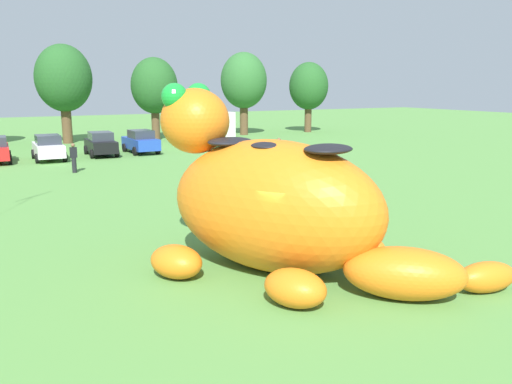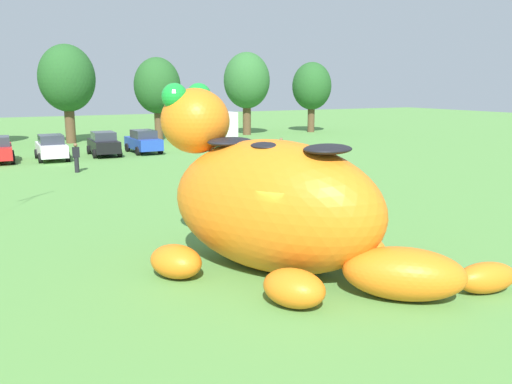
% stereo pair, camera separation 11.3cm
% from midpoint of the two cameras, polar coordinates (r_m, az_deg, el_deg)
% --- Properties ---
extents(ground_plane, '(160.00, 160.00, 0.00)m').
position_cam_midpoint_polar(ground_plane, '(14.47, 3.45, -8.70)').
color(ground_plane, '#568E42').
extents(giant_inflatable_creature, '(8.09, 8.49, 5.06)m').
position_cam_midpoint_polar(giant_inflatable_creature, '(14.22, 2.17, -1.27)').
color(giant_inflatable_creature, orange).
rests_on(giant_inflatable_creature, ground).
extents(car_white, '(1.96, 4.11, 1.72)m').
position_cam_midpoint_polar(car_white, '(38.23, -21.23, 4.53)').
color(car_white, white).
rests_on(car_white, ground).
extents(car_black, '(2.02, 4.14, 1.72)m').
position_cam_midpoint_polar(car_black, '(39.46, -16.11, 5.06)').
color(car_black, black).
rests_on(car_black, ground).
extents(car_blue, '(2.08, 4.17, 1.72)m').
position_cam_midpoint_polar(car_blue, '(40.32, -12.03, 5.38)').
color(car_blue, '#2347B7').
rests_on(car_blue, ground).
extents(box_truck, '(2.76, 6.54, 2.95)m').
position_cam_midpoint_polar(box_truck, '(43.00, -5.11, 6.95)').
color(box_truck, silver).
rests_on(box_truck, ground).
extents(tree_centre_left, '(4.75, 4.75, 8.42)m').
position_cam_midpoint_polar(tree_centre_left, '(48.78, -19.75, 11.47)').
color(tree_centre_left, brown).
rests_on(tree_centre_left, ground).
extents(tree_centre, '(4.21, 4.21, 7.47)m').
position_cam_midpoint_polar(tree_centre, '(49.55, -10.58, 11.20)').
color(tree_centre, brown).
rests_on(tree_centre, ground).
extents(tree_centre_right, '(4.63, 4.63, 8.22)m').
position_cam_midpoint_polar(tree_centre_right, '(53.90, -0.95, 11.93)').
color(tree_centre_right, brown).
rests_on(tree_centre_right, ground).
extents(tree_mid_right, '(4.16, 4.16, 7.39)m').
position_cam_midpoint_polar(tree_mid_right, '(57.43, 6.12, 11.30)').
color(tree_mid_right, brown).
rests_on(tree_mid_right, ground).
extents(spectator_mid_field, '(0.38, 0.26, 1.71)m').
position_cam_midpoint_polar(spectator_mid_field, '(19.69, 1.15, -0.63)').
color(spectator_mid_field, black).
rests_on(spectator_mid_field, ground).
extents(spectator_by_cars, '(0.38, 0.26, 1.71)m').
position_cam_midpoint_polar(spectator_by_cars, '(33.65, 2.83, 4.43)').
color(spectator_by_cars, black).
rests_on(spectator_by_cars, ground).
extents(spectator_wandering, '(0.38, 0.26, 1.71)m').
position_cam_midpoint_polar(spectator_wandering, '(32.23, -18.80, 3.52)').
color(spectator_wandering, black).
rests_on(spectator_wandering, ground).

